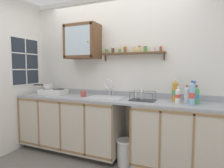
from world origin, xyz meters
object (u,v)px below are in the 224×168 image
Objects in this scene: saucepan at (48,86)px; dish_rack at (142,98)px; bottle_juice_amber_4 at (175,91)px; sink at (106,100)px; trash_bin at (126,152)px; wall_cabinet at (82,42)px; bottle_soda_green_5 at (196,95)px; bottle_water_blue_0 at (192,94)px; hot_plate_stove at (53,92)px; bottle_opaque_white_2 at (178,96)px; mug at (83,94)px; bottle_detergent_teal_1 at (194,93)px; bottle_water_clear_3 at (186,95)px.

saucepan is 1.05× the size of dish_rack.
dish_rack is at bearing -164.92° from bottle_juice_amber_4.
saucepan is (-1.14, -0.01, 0.17)m from sink.
bottle_juice_amber_4 is at bearing 18.44° from trash_bin.
bottle_soda_green_5 is at bearing -4.10° from wall_cabinet.
bottle_juice_amber_4 is at bearing 160.18° from bottle_soda_green_5.
sink reaches higher than dish_rack.
trash_bin is at bearing -161.56° from bottle_juice_amber_4.
wall_cabinet is 1.88m from trash_bin.
bottle_water_blue_0 is 0.53× the size of wall_cabinet.
bottle_opaque_white_2 is at bearing -1.03° from hot_plate_stove.
saucepan reaches higher than hot_plate_stove.
trash_bin is (0.75, -0.09, -0.80)m from mug.
sink is at bearing -176.35° from bottle_detergent_teal_1.
trash_bin is (-0.69, -0.08, -0.85)m from bottle_opaque_white_2.
bottle_soda_green_5 reaches higher than hot_plate_stove.
bottle_juice_amber_4 is (2.16, 0.08, 0.00)m from saucepan.
bottle_water_blue_0 reaches higher than bottle_detergent_teal_1.
sink is at bearing 0.37° from saucepan.
sink is 2.49× the size of bottle_opaque_white_2.
bottle_juice_amber_4 is 1.68m from wall_cabinet.
dish_rack is 0.96m from mug.
bottle_detergent_teal_1 is 0.14m from bottle_water_clear_3.
bottle_water_blue_0 is 1.30× the size of bottle_water_clear_3.
saucepan is at bearing 178.56° from bottle_opaque_white_2.
bottle_soda_green_5 reaches higher than saucepan.
bottle_water_clear_3 is 0.67× the size of dish_rack.
mug is at bearing -178.89° from bottle_soda_green_5.
bottle_soda_green_5 is (2.30, -0.00, 0.06)m from hot_plate_stove.
bottle_detergent_teal_1 is at bearing 14.31° from trash_bin.
bottle_water_blue_0 is at bearing -0.72° from trash_bin.
bottle_juice_amber_4 reaches higher than trash_bin.
bottle_juice_amber_4 is at bearing 2.65° from hot_plate_stove.
saucepan is at bearing 179.85° from bottle_water_clear_3.
bottle_detergent_teal_1 reaches higher than mug.
hot_plate_stove is 2.01× the size of bottle_water_clear_3.
bottle_soda_green_5 reaches higher than trash_bin.
bottle_water_blue_0 reaches higher than hot_plate_stove.
bottle_detergent_teal_1 is at bearing 83.03° from bottle_water_blue_0.
trash_bin is at bearing -6.64° from mug.
bottle_water_clear_3 is at bearing 173.80° from bottle_soda_green_5.
wall_cabinet is at bearing 176.05° from bottle_water_clear_3.
trash_bin is at bearing -170.53° from bottle_water_clear_3.
dish_rack is (-0.70, -0.02, -0.08)m from bottle_soda_green_5.
bottle_water_clear_3 is (2.31, -0.01, -0.03)m from saucepan.
mug is (-1.66, -0.03, -0.06)m from bottle_soda_green_5.
trash_bin is (0.86, -0.25, -1.65)m from wall_cabinet.
wall_cabinet reaches higher than dish_rack.
mug reaches higher than trash_bin.
sink reaches higher than bottle_opaque_white_2.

